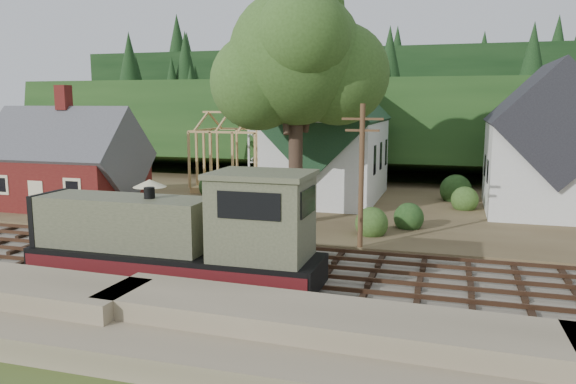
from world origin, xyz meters
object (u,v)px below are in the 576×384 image
(car_blue, at_px, (187,215))
(car_green, at_px, (18,189))
(locomotive, at_px, (183,239))
(patio_set, at_px, (150,185))

(car_blue, bearing_deg, car_green, 133.30)
(car_blue, bearing_deg, locomotive, -93.16)
(car_green, height_order, patio_set, patio_set)
(car_blue, height_order, car_green, same)
(car_blue, relative_size, patio_set, 1.51)
(locomotive, xyz_separation_m, car_green, (-23.31, 16.15, -1.29))
(locomotive, distance_m, car_green, 28.39)
(car_blue, distance_m, patio_set, 4.54)
(patio_set, bearing_deg, locomotive, -54.44)
(car_blue, relative_size, car_green, 0.97)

